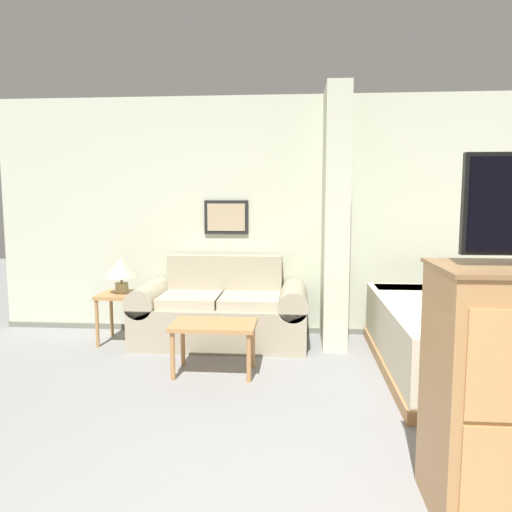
{
  "coord_description": "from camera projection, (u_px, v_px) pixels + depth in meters",
  "views": [
    {
      "loc": [
        0.04,
        -1.58,
        1.52
      ],
      "look_at": [
        -0.29,
        2.33,
        1.05
      ],
      "focal_mm": 35.0,
      "sensor_mm": 36.0,
      "label": 1
    }
  ],
  "objects": [
    {
      "name": "wall_back",
      "position": [
        294.0,
        217.0,
        5.51
      ],
      "size": [
        6.66,
        0.16,
        2.6
      ],
      "color": "beige",
      "rests_on": "ground_plane"
    },
    {
      "name": "wall_partition_pillar",
      "position": [
        335.0,
        218.0,
        5.07
      ],
      "size": [
        0.24,
        0.7,
        2.6
      ],
      "color": "beige",
      "rests_on": "ground_plane"
    },
    {
      "name": "bed",
      "position": [
        475.0,
        338.0,
        4.31
      ],
      "size": [
        1.62,
        2.19,
        0.59
      ],
      "color": "#B27F4C",
      "rests_on": "ground_plane"
    },
    {
      "name": "table_lamp",
      "position": [
        121.0,
        268.0,
        5.16
      ],
      "size": [
        0.34,
        0.34,
        0.38
      ],
      "color": "tan",
      "rests_on": "side_table"
    },
    {
      "name": "couch",
      "position": [
        221.0,
        312.0,
        5.2
      ],
      "size": [
        1.79,
        0.84,
        0.89
      ],
      "color": "tan",
      "rests_on": "ground_plane"
    },
    {
      "name": "coffee_table",
      "position": [
        214.0,
        330.0,
        4.27
      ],
      "size": [
        0.72,
        0.45,
        0.44
      ],
      "color": "#B27F4C",
      "rests_on": "ground_plane"
    },
    {
      "name": "side_table",
      "position": [
        122.0,
        301.0,
        5.2
      ],
      "size": [
        0.45,
        0.45,
        0.52
      ],
      "color": "#B27F4C",
      "rests_on": "ground_plane"
    }
  ]
}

